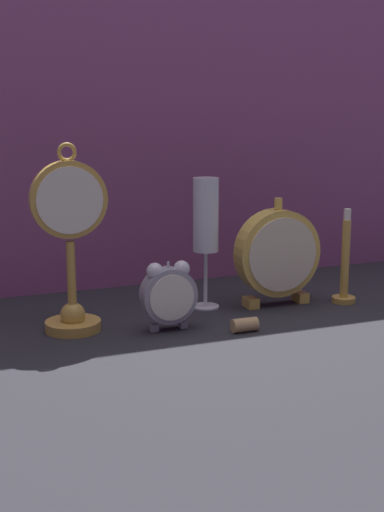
{
  "coord_description": "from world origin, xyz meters",
  "views": [
    {
      "loc": [
        -0.43,
        -1.0,
        0.35
      ],
      "look_at": [
        0.0,
        0.08,
        0.11
      ],
      "focal_mm": 50.0,
      "sensor_mm": 36.0,
      "label": 1
    }
  ],
  "objects_px": {
    "alarm_clock_twin_bell": "(169,292)",
    "brass_candlestick": "(345,270)",
    "pocket_watch_on_stand": "(70,249)",
    "champagne_flute": "(206,223)",
    "wine_cork": "(245,325)",
    "mantel_clock_silver": "(277,254)"
  },
  "relations": [
    {
      "from": "pocket_watch_on_stand",
      "to": "champagne_flute",
      "type": "bearing_deg",
      "value": 10.23
    },
    {
      "from": "pocket_watch_on_stand",
      "to": "champagne_flute",
      "type": "height_order",
      "value": "pocket_watch_on_stand"
    },
    {
      "from": "wine_cork",
      "to": "alarm_clock_twin_bell",
      "type": "bearing_deg",
      "value": 153.66
    },
    {
      "from": "alarm_clock_twin_bell",
      "to": "brass_candlestick",
      "type": "xyz_separation_m",
      "value": [
        0.35,
        0.03,
        -0.0
      ]
    },
    {
      "from": "alarm_clock_twin_bell",
      "to": "champagne_flute",
      "type": "relative_size",
      "value": 0.48
    },
    {
      "from": "alarm_clock_twin_bell",
      "to": "mantel_clock_silver",
      "type": "height_order",
      "value": "mantel_clock_silver"
    },
    {
      "from": "champagne_flute",
      "to": "brass_candlestick",
      "type": "bearing_deg",
      "value": -14.13
    },
    {
      "from": "brass_candlestick",
      "to": "wine_cork",
      "type": "bearing_deg",
      "value": -160.0
    },
    {
      "from": "alarm_clock_twin_bell",
      "to": "pocket_watch_on_stand",
      "type": "bearing_deg",
      "value": 159.89
    },
    {
      "from": "brass_candlestick",
      "to": "alarm_clock_twin_bell",
      "type": "bearing_deg",
      "value": -174.34
    },
    {
      "from": "pocket_watch_on_stand",
      "to": "alarm_clock_twin_bell",
      "type": "distance_m",
      "value": 0.17
    },
    {
      "from": "mantel_clock_silver",
      "to": "brass_candlestick",
      "type": "relative_size",
      "value": 1.12
    },
    {
      "from": "pocket_watch_on_stand",
      "to": "champagne_flute",
      "type": "relative_size",
      "value": 1.29
    },
    {
      "from": "champagne_flute",
      "to": "wine_cork",
      "type": "distance_m",
      "value": 0.21
    },
    {
      "from": "mantel_clock_silver",
      "to": "brass_candlestick",
      "type": "distance_m",
      "value": 0.13
    },
    {
      "from": "pocket_watch_on_stand",
      "to": "alarm_clock_twin_bell",
      "type": "relative_size",
      "value": 2.67
    },
    {
      "from": "brass_candlestick",
      "to": "wine_cork",
      "type": "height_order",
      "value": "brass_candlestick"
    },
    {
      "from": "champagne_flute",
      "to": "alarm_clock_twin_bell",
      "type": "bearing_deg",
      "value": -137.06
    },
    {
      "from": "alarm_clock_twin_bell",
      "to": "brass_candlestick",
      "type": "bearing_deg",
      "value": 5.66
    },
    {
      "from": "pocket_watch_on_stand",
      "to": "brass_candlestick",
      "type": "distance_m",
      "value": 0.5
    },
    {
      "from": "alarm_clock_twin_bell",
      "to": "mantel_clock_silver",
      "type": "xyz_separation_m",
      "value": [
        0.23,
        0.07,
        0.03
      ]
    },
    {
      "from": "pocket_watch_on_stand",
      "to": "mantel_clock_silver",
      "type": "bearing_deg",
      "value": 1.99
    }
  ]
}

